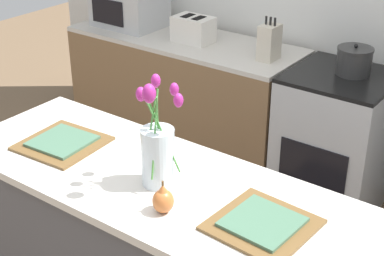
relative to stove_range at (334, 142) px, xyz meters
name	(u,v)px	position (x,y,z in m)	size (l,w,h in m)	color
back_counter	(184,97)	(-1.16, 0.00, 0.00)	(1.68, 0.60, 0.89)	brown
stove_range	(334,142)	(0.00, 0.00, 0.00)	(0.60, 0.61, 0.89)	#B2B5B7
flower_vase	(158,150)	(-0.06, -1.62, 0.64)	(0.17, 0.18, 0.45)	silver
pear_figurine	(163,200)	(0.07, -1.75, 0.54)	(0.08, 0.08, 0.13)	#C66B33
plate_setting_left	(62,143)	(-0.60, -1.62, 0.50)	(0.34, 0.34, 0.02)	brown
plate_setting_right	(262,224)	(0.40, -1.62, 0.50)	(0.34, 0.34, 0.02)	brown
toaster	(193,29)	(-1.06, -0.03, 0.53)	(0.28, 0.18, 0.17)	silver
cooking_pot	(354,61)	(0.04, 0.05, 0.52)	(0.21, 0.21, 0.18)	#2D2D2D
microwave	(129,7)	(-1.65, 0.00, 0.58)	(0.48, 0.37, 0.27)	#B7BABC
knife_block	(269,42)	(-0.48, -0.03, 0.55)	(0.10, 0.14, 0.27)	beige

